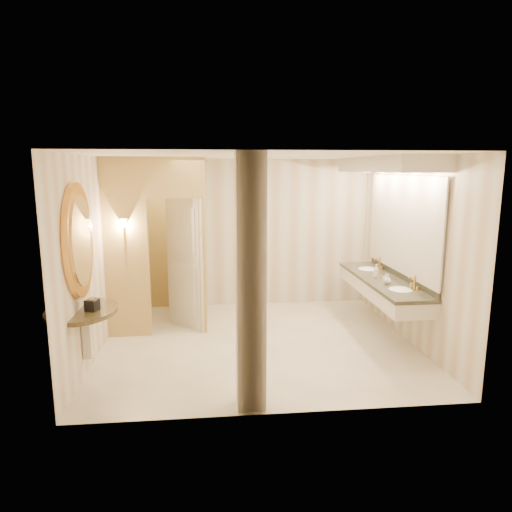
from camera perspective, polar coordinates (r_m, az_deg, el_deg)
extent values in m
plane|color=white|center=(6.86, 0.28, -10.77)|extent=(4.50, 4.50, 0.00)
plane|color=white|center=(6.38, 0.30, 12.41)|extent=(4.50, 4.50, 0.00)
cube|color=beige|center=(8.45, -1.16, 2.84)|extent=(4.50, 0.02, 2.70)
cube|color=beige|center=(4.55, 3.00, -4.15)|extent=(4.50, 0.02, 2.70)
cube|color=beige|center=(6.64, -19.41, 0.01)|extent=(0.02, 4.00, 2.70)
cube|color=beige|center=(7.08, 18.70, 0.71)|extent=(0.02, 4.00, 2.70)
cube|color=tan|center=(7.68, -6.66, 1.96)|extent=(0.10, 1.50, 2.70)
cube|color=tan|center=(7.05, -15.91, 0.82)|extent=(0.65, 0.10, 2.70)
cube|color=tan|center=(6.86, -10.32, 9.62)|extent=(0.80, 0.10, 0.60)
cube|color=beige|center=(7.29, -8.86, -0.98)|extent=(0.60, 0.60, 2.10)
cylinder|color=gold|center=(6.95, -16.10, 2.35)|extent=(0.03, 0.03, 0.30)
cone|color=beige|center=(6.93, -16.18, 3.98)|extent=(0.14, 0.14, 0.14)
cube|color=beige|center=(7.31, 15.49, -3.78)|extent=(0.60, 2.46, 0.24)
cube|color=black|center=(7.28, 15.54, -2.87)|extent=(0.64, 2.50, 0.05)
cube|color=black|center=(7.37, 17.59, -2.25)|extent=(0.03, 2.46, 0.10)
ellipsoid|color=white|center=(6.69, 17.59, -4.36)|extent=(0.40, 0.44, 0.15)
cylinder|color=gold|center=(6.74, 19.22, -3.21)|extent=(0.03, 0.03, 0.22)
ellipsoid|color=white|center=(7.90, 13.78, -1.88)|extent=(0.40, 0.44, 0.15)
cylinder|color=gold|center=(7.94, 15.19, -0.92)|extent=(0.03, 0.03, 0.22)
cube|color=white|center=(7.24, 17.91, 3.77)|extent=(0.03, 2.46, 1.40)
cube|color=beige|center=(7.09, 16.26, 10.94)|extent=(0.75, 2.66, 0.22)
cylinder|color=black|center=(5.89, -20.95, -6.43)|extent=(1.04, 1.04, 0.05)
cube|color=beige|center=(5.97, -20.38, -9.19)|extent=(0.10, 0.10, 0.60)
cylinder|color=gold|center=(5.70, -21.33, 1.76)|extent=(0.07, 1.04, 1.04)
cylinder|color=white|center=(5.69, -20.94, 1.78)|extent=(0.02, 0.83, 0.83)
cube|color=beige|center=(4.71, -0.68, -3.62)|extent=(0.30, 0.30, 2.70)
cube|color=black|center=(5.76, -19.80, -5.78)|extent=(0.17, 0.17, 0.13)
imported|color=white|center=(8.08, -8.62, -4.99)|extent=(0.42, 0.69, 0.68)
imported|color=beige|center=(7.01, 15.90, -2.63)|extent=(0.07, 0.07, 0.14)
imported|color=silver|center=(6.93, 16.13, -2.81)|extent=(0.14, 0.14, 0.13)
imported|color=#C6B28C|center=(7.26, 14.76, -1.83)|extent=(0.08, 0.08, 0.21)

